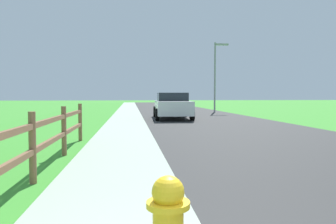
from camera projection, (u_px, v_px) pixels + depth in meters
ground_plane at (140, 112)px, 25.89m from camera, size 120.00×120.00×0.00m
road_asphalt at (179, 111)px, 28.29m from camera, size 7.00×66.00×0.01m
curb_concrete at (105, 111)px, 27.53m from camera, size 6.00×66.00×0.01m
grass_verge at (87, 111)px, 27.35m from camera, size 5.00×66.00×0.00m
rail_fence at (32, 142)px, 4.90m from camera, size 0.11×9.45×1.13m
parked_suv_white at (172, 105)px, 18.74m from camera, size 2.28×4.96×1.53m
street_lamp at (216, 70)px, 25.71m from camera, size 1.17×0.20×5.64m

